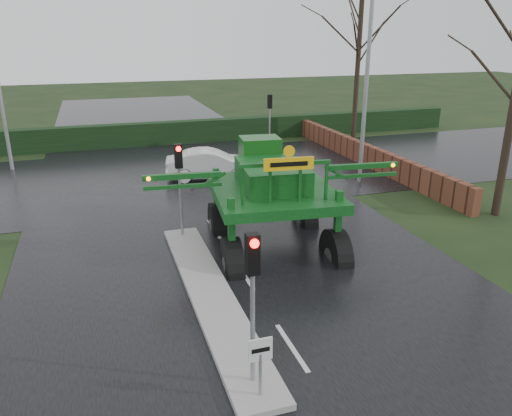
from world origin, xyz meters
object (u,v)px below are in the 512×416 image
object	(u,v)px
white_sedan	(211,179)
traffic_signal_near	(253,278)
traffic_signal_mid	(179,170)
crop_sprayer	(230,196)
keep_left_sign	(260,358)
street_light_right	(362,59)
street_light_left_far	(0,56)
traffic_signal_far	(270,110)

from	to	relation	value
white_sedan	traffic_signal_near	bearing A→B (deg)	-179.65
traffic_signal_mid	crop_sprayer	world-z (taller)	crop_sprayer
traffic_signal_near	keep_left_sign	bearing A→B (deg)	-90.00
keep_left_sign	white_sedan	distance (m)	16.65
street_light_right	crop_sprayer	xyz separation A→B (m)	(-8.37, -7.11, -3.66)
street_light_right	traffic_signal_mid	bearing A→B (deg)	-154.60
keep_left_sign	white_sedan	bearing A→B (deg)	80.24
street_light_left_far	traffic_signal_near	bearing A→B (deg)	-71.83
traffic_signal_mid	white_sedan	size ratio (longest dim) A/B	0.77
traffic_signal_mid	street_light_left_far	size ratio (longest dim) A/B	0.35
traffic_signal_far	white_sedan	world-z (taller)	traffic_signal_far
traffic_signal_near	traffic_signal_mid	world-z (taller)	same
traffic_signal_far	crop_sprayer	world-z (taller)	crop_sprayer
keep_left_sign	traffic_signal_far	distance (m)	22.93
keep_left_sign	street_light_left_far	bearing A→B (deg)	107.78
keep_left_sign	white_sedan	size ratio (longest dim) A/B	0.30
keep_left_sign	traffic_signal_mid	size ratio (longest dim) A/B	0.38
street_light_right	white_sedan	size ratio (longest dim) A/B	2.19
street_light_left_far	white_sedan	world-z (taller)	street_light_left_far
keep_left_sign	street_light_left_far	xyz separation A→B (m)	(-6.89, 21.50, 4.93)
traffic_signal_near	street_light_left_far	xyz separation A→B (m)	(-6.89, 21.01, 3.40)
street_light_right	street_light_left_far	size ratio (longest dim) A/B	1.00
keep_left_sign	traffic_signal_far	xyz separation A→B (m)	(7.80, 21.51, 1.53)
street_light_left_far	traffic_signal_mid	bearing A→B (deg)	-61.14
keep_left_sign	street_light_right	bearing A→B (deg)	54.88
traffic_signal_far	street_light_left_far	size ratio (longest dim) A/B	0.35
white_sedan	crop_sprayer	bearing A→B (deg)	-179.19
traffic_signal_mid	street_light_right	xyz separation A→B (m)	(9.49, 4.51, 3.40)
keep_left_sign	crop_sprayer	bearing A→B (deg)	79.99
street_light_left_far	crop_sprayer	bearing A→B (deg)	-62.04
street_light_left_far	keep_left_sign	bearing A→B (deg)	-72.22
crop_sprayer	white_sedan	distance (m)	10.40
traffic_signal_far	street_light_right	distance (m)	8.86
street_light_right	white_sedan	distance (m)	9.42
keep_left_sign	crop_sprayer	size ratio (longest dim) A/B	0.15
street_light_left_far	crop_sprayer	distance (m)	17.50
traffic_signal_mid	street_light_right	distance (m)	11.05
keep_left_sign	traffic_signal_far	world-z (taller)	traffic_signal_far
traffic_signal_mid	crop_sprayer	distance (m)	2.85
keep_left_sign	traffic_signal_far	bearing A→B (deg)	70.07
traffic_signal_mid	traffic_signal_near	bearing A→B (deg)	-90.00
white_sedan	street_light_left_far	bearing A→B (deg)	72.58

